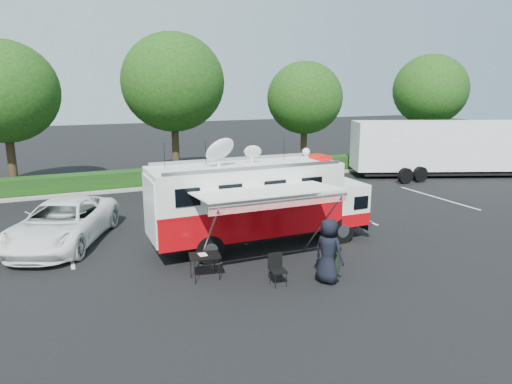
% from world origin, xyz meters
% --- Properties ---
extents(ground_plane, '(120.00, 120.00, 0.00)m').
position_xyz_m(ground_plane, '(0.00, 0.00, 0.00)').
color(ground_plane, black).
rests_on(ground_plane, ground).
extents(back_border, '(60.00, 6.14, 8.87)m').
position_xyz_m(back_border, '(1.14, 12.90, 5.00)').
color(back_border, '#9E998E').
rests_on(back_border, ground_plane).
extents(stall_lines, '(24.12, 5.50, 0.01)m').
position_xyz_m(stall_lines, '(-0.50, 3.00, 0.00)').
color(stall_lines, silver).
rests_on(stall_lines, ground_plane).
extents(command_truck, '(8.14, 2.24, 3.91)m').
position_xyz_m(command_truck, '(-0.07, -0.00, 1.67)').
color(command_truck, black).
rests_on(command_truck, ground_plane).
extents(awning, '(4.44, 2.32, 2.69)m').
position_xyz_m(awning, '(-0.80, -2.33, 2.51)').
color(awning, white).
rests_on(awning, ground_plane).
extents(white_suv, '(4.79, 6.38, 1.61)m').
position_xyz_m(white_suv, '(-6.72, 3.04, 0.00)').
color(white_suv, white).
rests_on(white_suv, ground_plane).
extents(person, '(0.94, 1.13, 1.97)m').
position_xyz_m(person, '(0.48, -3.80, 0.00)').
color(person, black).
rests_on(person, ground_plane).
extents(folding_table, '(1.02, 0.80, 0.79)m').
position_xyz_m(folding_table, '(-2.83, -2.15, 0.74)').
color(folding_table, black).
rests_on(folding_table, ground_plane).
extents(folding_chair, '(0.49, 0.51, 0.94)m').
position_xyz_m(folding_chair, '(-0.98, -3.31, 0.56)').
color(folding_chair, black).
rests_on(folding_chair, ground_plane).
extents(trash_bin, '(0.52, 0.52, 0.78)m').
position_xyz_m(trash_bin, '(1.07, -3.15, 0.39)').
color(trash_bin, black).
rests_on(trash_bin, ground_plane).
extents(semi_trailer, '(11.57, 6.41, 3.54)m').
position_xyz_m(semi_trailer, '(16.18, 7.54, 1.87)').
color(semi_trailer, white).
rests_on(semi_trailer, ground_plane).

